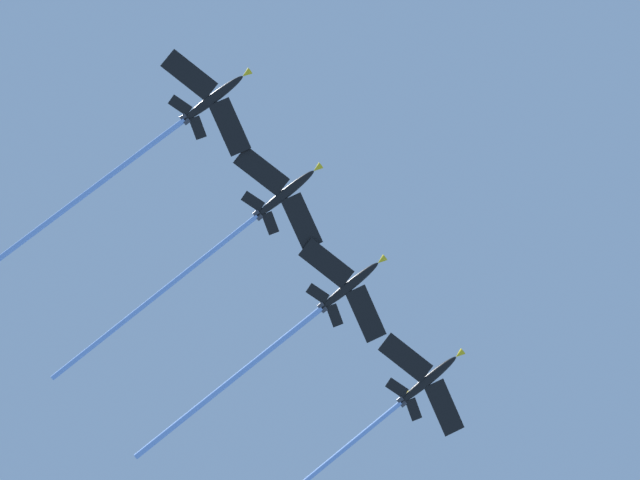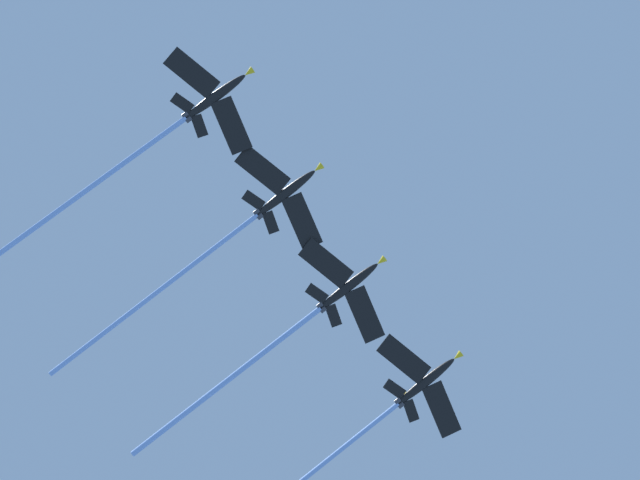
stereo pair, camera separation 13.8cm
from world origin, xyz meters
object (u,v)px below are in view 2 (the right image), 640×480
at_px(jet_far_left, 383,416).
at_px(jet_inner_right, 164,134).
at_px(jet_inner_left, 301,323).
at_px(jet_centre, 240,228).

distance_m(jet_far_left, jet_inner_right, 58.26).
height_order(jet_inner_left, jet_centre, jet_centre).
relative_size(jet_inner_left, jet_inner_right, 0.93).
distance_m(jet_far_left, jet_centre, 38.84).
distance_m(jet_far_left, jet_inner_left, 20.53).
relative_size(jet_far_left, jet_inner_right, 0.99).
xyz_separation_m(jet_centre, jet_inner_right, (-6.93, 18.15, -0.78)).
bearing_deg(jet_centre, jet_inner_right, 110.89).
bearing_deg(jet_inner_right, jet_far_left, -68.03).
height_order(jet_centre, jet_inner_right, jet_centre).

